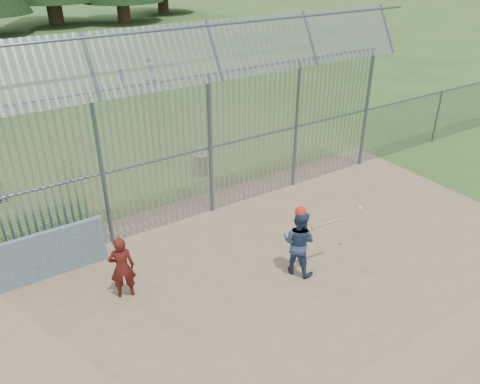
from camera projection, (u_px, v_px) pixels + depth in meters
ground at (286, 274)px, 11.10m from camera, size 120.00×120.00×0.00m
dirt_infield at (299, 285)px, 10.72m from camera, size 14.00×10.00×0.02m
dugout_wall at (51, 254)px, 10.76m from camera, size 2.50×0.12×1.20m
batter at (299, 242)px, 10.76m from camera, size 0.92×1.00×1.65m
onlooker at (122, 267)px, 10.06m from camera, size 0.63×0.50×1.51m
bg_kid_standing at (151, 68)px, 25.86m from camera, size 0.90×0.85×1.54m
bg_kid_seated at (121, 78)px, 25.25m from camera, size 0.59×0.50×0.95m
batting_gear at (307, 214)px, 10.48m from camera, size 1.88×0.37×0.62m
trash_can at (201, 164)px, 15.66m from camera, size 0.56×0.56×0.82m
backstop_fence at (266, 123)px, 13.39m from camera, size 20.09×0.81×5.30m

